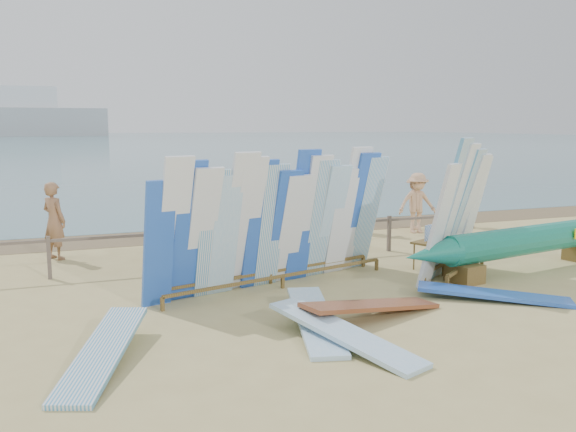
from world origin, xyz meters
name	(u,v)px	position (x,y,z in m)	size (l,w,h in m)	color
ground	(281,298)	(0.00, 0.00, 0.00)	(160.00, 160.00, 0.00)	tan
ocean	(76,140)	(0.00, 128.00, 0.00)	(320.00, 240.00, 0.02)	#46717D
wet_sand_strip	(197,234)	(0.00, 7.20, 0.00)	(40.00, 2.60, 0.01)	brown
distant_ship	(25,118)	(-12.00, 180.00, 5.31)	(45.00, 8.00, 14.00)	#999EA3
fence	(236,237)	(0.00, 3.00, 0.63)	(12.08, 0.08, 0.90)	#67584E
main_surfboard_rack	(277,225)	(0.22, 0.83, 1.23)	(5.40, 2.09, 2.72)	brown
side_surfboard_rack	(457,216)	(3.92, 0.15, 1.31)	(2.46, 1.96, 2.93)	brown
outrigger_canoe	(528,242)	(5.77, 0.09, 0.64)	(7.04, 1.85, 1.00)	brown
vendor_table	(429,254)	(3.86, 0.99, 0.33)	(0.90, 0.78, 1.00)	brown
flat_board_b	(315,329)	(-0.09, -1.81, 0.00)	(0.56, 2.70, 0.07)	#8FC1E5
flat_board_a	(344,346)	(0.00, -2.65, 0.00)	(0.56, 2.70, 0.07)	#8FC1E5
flat_board_d	(493,300)	(3.58, -1.51, 0.00)	(0.56, 2.70, 0.07)	blue
flat_board_e	(104,364)	(-3.29, -2.14, 0.00)	(0.56, 2.70, 0.07)	white
flat_board_c	(372,318)	(1.01, -1.66, 0.00)	(0.56, 2.70, 0.07)	brown
beach_chair_left	(221,245)	(-0.13, 3.85, 0.28)	(0.85, 0.86, 0.96)	red
beach_chair_right	(306,241)	(2.05, 3.74, 0.26)	(0.74, 0.75, 0.87)	red
stroller	(293,232)	(1.84, 4.13, 0.43)	(0.68, 0.87, 1.06)	red
beachgoer_1	(54,221)	(-3.88, 4.99, 0.92)	(0.67, 0.37, 1.84)	#8C6042
beachgoer_extra_0	(417,203)	(6.11, 5.04, 0.89)	(1.15, 0.47, 1.78)	tan
beachgoer_4	(188,218)	(-0.78, 4.65, 0.86)	(1.01, 0.44, 1.72)	#8C6042
beachgoer_5	(202,205)	(0.18, 7.26, 0.82)	(1.52, 0.49, 1.64)	beige
beachgoer_7	(360,202)	(4.49, 5.57, 0.93)	(0.68, 0.37, 1.87)	#8C6042
beachgoer_10	(468,200)	(8.13, 5.33, 0.85)	(0.99, 0.43, 1.70)	#8C6042
beachgoer_9	(416,202)	(6.44, 5.64, 0.83)	(1.07, 0.44, 1.66)	tan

